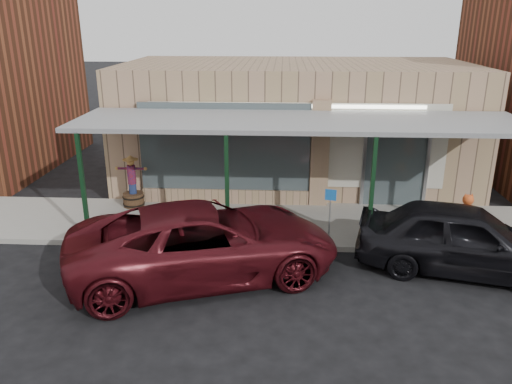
# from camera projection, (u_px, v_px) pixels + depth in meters

# --- Properties ---
(ground) EXTENTS (120.00, 120.00, 0.00)m
(ground) POSITION_uv_depth(u_px,v_px,m) (299.00, 291.00, 10.93)
(ground) COLOR black
(ground) RESTS_ON ground
(sidewalk) EXTENTS (40.00, 3.20, 0.15)m
(sidewalk) POSITION_uv_depth(u_px,v_px,m) (296.00, 224.00, 14.29)
(sidewalk) COLOR gray
(sidewalk) RESTS_ON ground
(storefront) EXTENTS (12.00, 6.25, 4.20)m
(storefront) POSITION_uv_depth(u_px,v_px,m) (295.00, 123.00, 17.93)
(storefront) COLOR #9D7960
(storefront) RESTS_ON ground
(awning) EXTENTS (12.00, 3.00, 3.04)m
(awning) POSITION_uv_depth(u_px,v_px,m) (299.00, 123.00, 13.29)
(awning) COLOR slate
(awning) RESTS_ON ground
(block_buildings_near) EXTENTS (61.00, 8.00, 8.00)m
(block_buildings_near) POSITION_uv_depth(u_px,v_px,m) (351.00, 73.00, 18.25)
(block_buildings_near) COLOR brown
(block_buildings_near) RESTS_ON ground
(barrel_scarecrow) EXTENTS (0.99, 0.68, 1.63)m
(barrel_scarecrow) POSITION_uv_depth(u_px,v_px,m) (133.00, 189.00, 15.29)
(barrel_scarecrow) COLOR #49341D
(barrel_scarecrow) RESTS_ON sidewalk
(barrel_pumpkin) EXTENTS (0.82, 0.82, 0.79)m
(barrel_pumpkin) POSITION_uv_depth(u_px,v_px,m) (434.00, 224.00, 13.39)
(barrel_pumpkin) COLOR #49341D
(barrel_pumpkin) RESTS_ON sidewalk
(handicap_sign) EXTENTS (0.29, 0.08, 1.40)m
(handicap_sign) POSITION_uv_depth(u_px,v_px,m) (330.00, 208.00, 12.80)
(handicap_sign) COLOR gray
(handicap_sign) RESTS_ON sidewalk
(parked_sedan) EXTENTS (5.16, 3.01, 1.65)m
(parked_sedan) POSITION_uv_depth(u_px,v_px,m) (464.00, 238.00, 11.56)
(parked_sedan) COLOR black
(parked_sedan) RESTS_ON ground
(car_maroon) EXTENTS (6.67, 4.60, 1.69)m
(car_maroon) POSITION_uv_depth(u_px,v_px,m) (205.00, 242.00, 11.35)
(car_maroon) COLOR #480E14
(car_maroon) RESTS_ON ground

